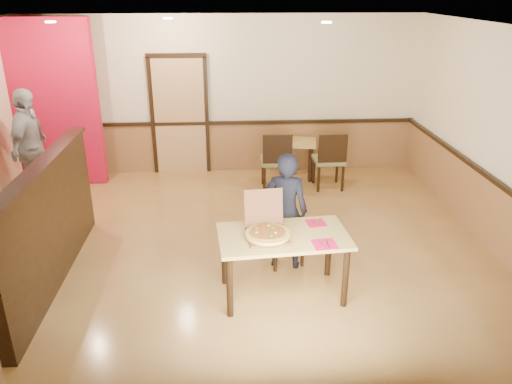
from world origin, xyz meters
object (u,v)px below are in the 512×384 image
(side_chair_left, at_px, (276,159))
(side_chair_right, at_px, (330,158))
(passerby, at_px, (30,148))
(condiment, at_px, (290,136))
(main_table, at_px, (283,244))
(side_table, at_px, (298,150))
(diner, at_px, (285,211))
(diner_chair, at_px, (282,225))
(pizza_box, at_px, (267,231))

(side_chair_left, relative_size, side_chair_right, 1.01)
(passerby, distance_m, condiment, 4.28)
(main_table, distance_m, passerby, 4.59)
(main_table, distance_m, side_table, 3.79)
(main_table, bearing_deg, condiment, 76.85)
(main_table, bearing_deg, diner, 76.40)
(side_table, relative_size, condiment, 4.37)
(main_table, bearing_deg, passerby, 137.26)
(main_table, relative_size, side_chair_left, 1.43)
(side_chair_left, distance_m, side_table, 0.77)
(side_chair_right, xyz_separation_m, passerby, (-4.76, -0.28, 0.36))
(diner, bearing_deg, diner_chair, -66.83)
(side_chair_right, distance_m, pizza_box, 3.39)
(side_chair_left, bearing_deg, diner_chair, 86.63)
(side_chair_right, distance_m, diner, 2.69)
(side_table, xyz_separation_m, condiment, (-0.14, 0.04, 0.25))
(side_chair_right, distance_m, passerby, 4.78)
(passerby, bearing_deg, pizza_box, -126.10)
(side_chair_right, height_order, passerby, passerby)
(side_table, height_order, pizza_box, pizza_box)
(side_table, relative_size, diner, 0.48)
(diner_chair, bearing_deg, side_chair_right, 48.75)
(side_chair_left, xyz_separation_m, side_chair_right, (0.90, 0.00, -0.01))
(diner_chair, bearing_deg, main_table, -111.83)
(condiment, bearing_deg, pizza_box, -100.88)
(side_chair_right, bearing_deg, side_chair_left, -1.42)
(main_table, distance_m, condiment, 3.81)
(main_table, bearing_deg, diner_chair, 79.86)
(main_table, relative_size, pizza_box, 2.70)
(main_table, height_order, side_table, main_table)
(side_chair_right, height_order, diner, diner)
(main_table, xyz_separation_m, side_table, (0.69, 3.72, -0.14))
(pizza_box, relative_size, condiment, 3.32)
(side_table, bearing_deg, condiment, 163.51)
(side_chair_left, xyz_separation_m, passerby, (-3.86, -0.28, 0.36))
(side_chair_left, distance_m, pizza_box, 3.15)
(pizza_box, xyz_separation_m, condiment, (0.73, 3.78, -0.06))
(diner_chair, bearing_deg, condiment, 64.38)
(side_chair_left, bearing_deg, pizza_box, 83.09)
(main_table, xyz_separation_m, condiment, (0.55, 3.76, 0.11))
(side_table, relative_size, passerby, 0.39)
(diner_chair, height_order, side_table, diner_chair)
(diner_chair, xyz_separation_m, passerby, (-3.69, 2.04, 0.43))
(side_chair_left, height_order, side_chair_right, side_chair_left)
(passerby, bearing_deg, side_chair_left, -82.42)
(side_chair_left, bearing_deg, passerby, 4.90)
(diner_chair, xyz_separation_m, pizza_box, (-0.25, -0.79, 0.32))
(diner, bearing_deg, pizza_box, 79.96)
(side_table, height_order, condiment, condiment)
(side_table, bearing_deg, side_chair_right, -54.12)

